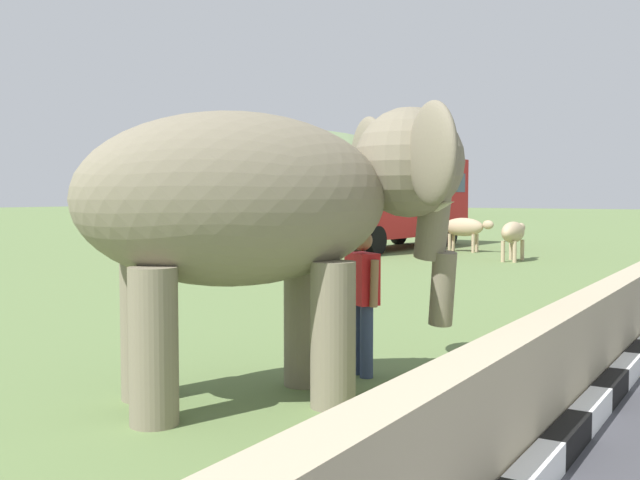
% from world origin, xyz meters
% --- Properties ---
extents(barrier_parapet, '(28.00, 0.36, 1.00)m').
position_xyz_m(barrier_parapet, '(2.00, 3.74, 0.50)').
color(barrier_parapet, tan).
rests_on(barrier_parapet, ground_plane).
extents(elephant, '(3.91, 3.72, 2.97)m').
position_xyz_m(elephant, '(1.99, 6.35, 1.95)').
color(elephant, '#766D58').
rests_on(elephant, ground_plane).
extents(person_handler, '(0.42, 0.60, 1.66)m').
position_xyz_m(person_handler, '(3.33, 6.05, 0.93)').
color(person_handler, navy).
rests_on(person_handler, ground_plane).
extents(bus_red, '(8.84, 3.16, 3.50)m').
position_xyz_m(bus_red, '(21.40, 14.64, 2.08)').
color(bus_red, '#B21E1E').
rests_on(bus_red, ground_plane).
extents(cow_near, '(1.89, 0.65, 1.23)m').
position_xyz_m(cow_near, '(18.81, 9.06, 0.87)').
color(cow_near, tan).
rests_on(cow_near, ground_plane).
extents(cow_mid, '(0.63, 1.89, 1.23)m').
position_xyz_m(cow_mid, '(21.58, 11.69, 0.87)').
color(cow_mid, tan).
rests_on(cow_mid, ground_plane).
extents(hill_east, '(30.94, 24.75, 15.98)m').
position_xyz_m(hill_east, '(55.00, 39.29, 0.00)').
color(hill_east, '#677C52').
rests_on(hill_east, ground_plane).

